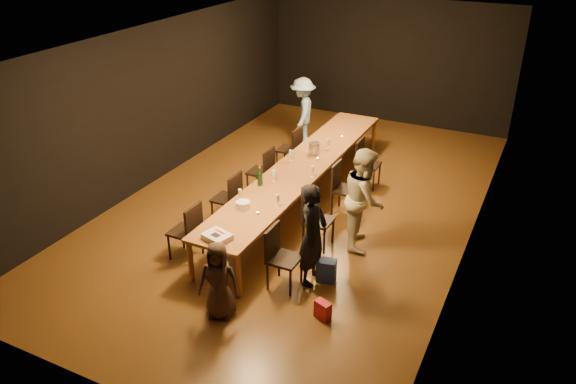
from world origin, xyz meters
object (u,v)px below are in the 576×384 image
at_px(chair_right_0, 285,258).
at_px(woman_tan, 364,198).
at_px(chair_right_2, 346,189).
at_px(woman_birthday, 313,235).
at_px(chair_right_1, 319,220).
at_px(chair_left_1, 226,198).
at_px(champagne_bottle, 260,175).
at_px(ice_bucket, 314,148).
at_px(chair_right_3, 368,164).
at_px(chair_left_2, 260,171).
at_px(birthday_cake, 217,237).
at_px(chair_left_0, 185,231).
at_px(plate_stack, 243,205).
at_px(man_blue, 303,112).
at_px(table, 302,168).
at_px(child, 219,280).
at_px(chair_left_3, 289,149).

xyz_separation_m(chair_right_0, woman_tan, (0.60, 1.56, 0.36)).
bearing_deg(chair_right_2, woman_tan, 35.88).
height_order(chair_right_2, woman_birthday, woman_birthday).
distance_m(chair_right_1, woman_birthday, 1.00).
bearing_deg(chair_right_2, chair_right_0, -0.00).
relative_size(chair_left_1, champagne_bottle, 2.61).
xyz_separation_m(chair_right_2, ice_bucket, (-0.86, 0.58, 0.39)).
bearing_deg(chair_right_0, chair_right_3, 180.00).
height_order(chair_right_0, woman_birthday, woman_birthday).
height_order(chair_left_2, birthday_cake, chair_left_2).
relative_size(chair_left_0, chair_left_1, 1.00).
bearing_deg(chair_right_3, chair_left_2, -54.78).
relative_size(woman_birthday, plate_stack, 7.12).
relative_size(woman_tan, man_blue, 1.07).
bearing_deg(chair_left_1, chair_left_0, -180.00).
bearing_deg(woman_birthday, chair_left_0, 98.13).
xyz_separation_m(chair_left_2, plate_stack, (0.72, -1.84, 0.35)).
height_order(woman_birthday, man_blue, woman_birthday).
bearing_deg(table, child, -83.67).
height_order(chair_left_3, ice_bucket, ice_bucket).
bearing_deg(chair_right_0, chair_left_3, -154.72).
bearing_deg(birthday_cake, chair_right_1, 77.05).
xyz_separation_m(woman_tan, birthday_cake, (-1.46, -1.93, -0.03)).
xyz_separation_m(chair_right_0, chair_right_3, (0.00, 3.60, 0.00)).
height_order(table, ice_bucket, ice_bucket).
bearing_deg(woman_tan, plate_stack, 105.11).
distance_m(chair_left_3, woman_birthday, 3.88).
height_order(chair_right_0, chair_left_3, same).
distance_m(chair_right_2, champagne_bottle, 1.60).
relative_size(chair_left_2, chair_left_3, 1.00).
bearing_deg(chair_right_2, chair_right_1, -0.00).
xyz_separation_m(chair_right_1, ice_bucket, (-0.86, 1.78, 0.39)).
bearing_deg(champagne_bottle, chair_left_3, 104.16).
bearing_deg(chair_right_0, table, -160.50).
xyz_separation_m(woman_birthday, woman_tan, (0.30, 1.27, 0.05)).
xyz_separation_m(chair_left_1, woman_birthday, (2.00, -0.91, 0.31)).
xyz_separation_m(table, chair_right_3, (0.85, 1.20, -0.24)).
bearing_deg(chair_right_1, woman_tan, 121.06).
bearing_deg(chair_right_0, man_blue, -157.82).
bearing_deg(child, chair_left_2, 91.68).
bearing_deg(birthday_cake, chair_left_1, 134.02).
relative_size(table, chair_left_2, 6.45).
xyz_separation_m(child, plate_stack, (-0.50, 1.50, 0.26)).
bearing_deg(table, chair_left_1, -125.31).
distance_m(table, chair_right_3, 1.49).
xyz_separation_m(chair_left_0, champagne_bottle, (0.56, 1.38, 0.46)).
relative_size(chair_right_1, plate_stack, 4.29).
xyz_separation_m(chair_right_3, chair_left_1, (-1.70, -2.40, 0.00)).
bearing_deg(chair_left_1, ice_bucket, -25.21).
xyz_separation_m(chair_right_3, chair_left_0, (-1.70, -3.60, 0.00)).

